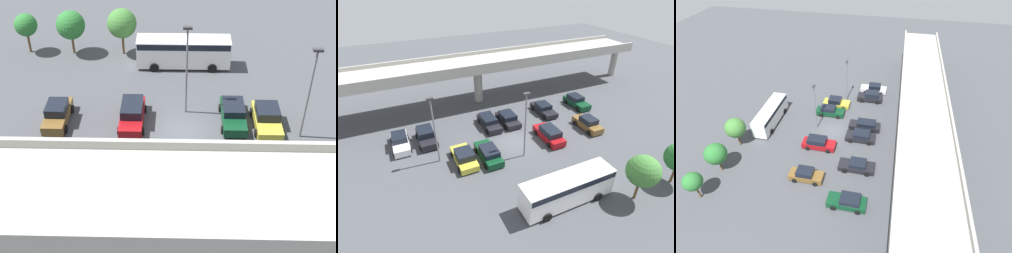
# 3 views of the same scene
# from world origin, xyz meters

# --- Properties ---
(ground_plane) EXTENTS (118.89, 118.89, 0.00)m
(ground_plane) POSITION_xyz_m (0.00, 0.00, 0.00)
(ground_plane) COLOR #424449
(highway_overpass) EXTENTS (56.76, 6.68, 6.98)m
(highway_overpass) POSITION_xyz_m (0.00, 12.89, 5.78)
(highway_overpass) COLOR #9E9B93
(highway_overpass) RESTS_ON ground_plane
(parked_car_0) EXTENTS (2.06, 4.80, 1.65)m
(parked_car_0) POSITION_xyz_m (-12.69, 4.95, 0.75)
(parked_car_0) COLOR silver
(parked_car_0) RESTS_ON ground_plane
(parked_car_1) EXTENTS (2.18, 4.48, 1.73)m
(parked_car_1) POSITION_xyz_m (-9.74, 4.72, 0.81)
(parked_car_1) COLOR black
(parked_car_1) RESTS_ON ground_plane
(parked_car_2) EXTENTS (2.23, 4.59, 1.59)m
(parked_car_2) POSITION_xyz_m (-6.75, -1.03, 0.72)
(parked_car_2) COLOR gold
(parked_car_2) RESTS_ON ground_plane
(parked_car_3) EXTENTS (2.10, 4.73, 1.51)m
(parked_car_3) POSITION_xyz_m (-4.11, -1.50, 0.71)
(parked_car_3) COLOR #0C381E
(parked_car_3) RESTS_ON ground_plane
(parked_car_4) EXTENTS (2.07, 4.89, 1.46)m
(parked_car_4) POSITION_xyz_m (-1.52, 4.88, 0.71)
(parked_car_4) COLOR black
(parked_car_4) RESTS_ON ground_plane
(parked_car_5) EXTENTS (2.21, 4.46, 1.46)m
(parked_car_5) POSITION_xyz_m (1.16, 4.62, 0.69)
(parked_car_5) COLOR black
(parked_car_5) RESTS_ON ground_plane
(parked_car_6) EXTENTS (2.08, 4.82, 1.69)m
(parked_car_6) POSITION_xyz_m (4.01, -1.18, 0.80)
(parked_car_6) COLOR maroon
(parked_car_6) RESTS_ON ground_plane
(parked_car_7) EXTENTS (2.13, 4.83, 1.45)m
(parked_car_7) POSITION_xyz_m (7.09, 5.01, 0.68)
(parked_car_7) COLOR black
(parked_car_7) RESTS_ON ground_plane
(parked_car_8) EXTENTS (1.97, 4.38, 1.66)m
(parked_car_8) POSITION_xyz_m (10.03, -1.10, 0.76)
(parked_car_8) COLOR brown
(parked_car_8) RESTS_ON ground_plane
(parked_car_9) EXTENTS (2.09, 4.60, 1.61)m
(parked_car_9) POSITION_xyz_m (12.85, 4.86, 0.75)
(parked_car_9) COLOR #0C381E
(parked_car_9) RESTS_ON ground_plane
(shuttle_bus) EXTENTS (8.77, 2.55, 2.87)m
(shuttle_bus) POSITION_xyz_m (-0.11, -10.27, 1.71)
(shuttle_bus) COLOR white
(shuttle_bus) RESTS_ON ground_plane
(lamp_post_near_aisle) EXTENTS (0.70, 0.35, 7.72)m
(lamp_post_near_aisle) POSITION_xyz_m (-0.29, -2.70, 4.54)
(lamp_post_near_aisle) COLOR slate
(lamp_post_near_aisle) RESTS_ON ground_plane
(lamp_post_mid_lot) EXTENTS (0.70, 0.35, 7.65)m
(lamp_post_mid_lot) POSITION_xyz_m (-9.17, 0.39, 4.50)
(lamp_post_mid_lot) COLOR slate
(lamp_post_mid_lot) RESTS_ON ground_plane
(tree_front_left) EXTENTS (2.87, 2.87, 4.68)m
(tree_front_left) POSITION_xyz_m (5.86, -12.65, 3.23)
(tree_front_left) COLOR brown
(tree_front_left) RESTS_ON ground_plane
(tree_front_centre) EXTENTS (2.81, 2.81, 4.44)m
(tree_front_centre) POSITION_xyz_m (10.86, -12.62, 3.02)
(tree_front_centre) COLOR brown
(tree_front_centre) RESTS_ON ground_plane
(tree_front_far_right) EXTENTS (2.24, 2.24, 4.03)m
(tree_front_far_right) POSITION_xyz_m (15.30, -12.77, 2.90)
(tree_front_far_right) COLOR brown
(tree_front_far_right) RESTS_ON ground_plane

